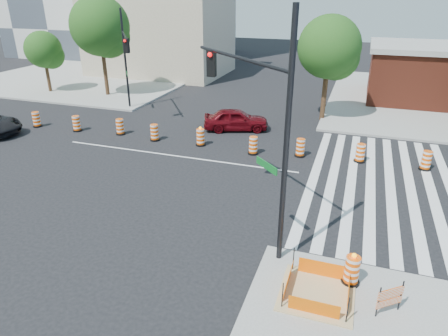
{
  "coord_description": "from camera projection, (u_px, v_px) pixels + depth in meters",
  "views": [
    {
      "loc": [
        9.42,
        -18.89,
        8.61
      ],
      "look_at": [
        4.18,
        -3.66,
        1.4
      ],
      "focal_mm": 32.0,
      "sensor_mm": 36.0,
      "label": 1
    }
  ],
  "objects": [
    {
      "name": "tree_north_a",
      "position": [
        44.0,
        52.0,
        35.1
      ],
      "size": [
        3.22,
        3.18,
        5.41
      ],
      "color": "#382314",
      "rests_on": "ground"
    },
    {
      "name": "median_drum_5",
      "position": [
        253.0,
        146.0,
        22.7
      ],
      "size": [
        0.6,
        0.6,
        1.02
      ],
      "color": "black",
      "rests_on": "ground"
    },
    {
      "name": "beige_midrise",
      "position": [
        160.0,
        26.0,
        43.13
      ],
      "size": [
        14.0,
        10.0,
        10.0
      ],
      "primitive_type": "cube",
      "color": "tan",
      "rests_on": "ground"
    },
    {
      "name": "ground",
      "position": [
        175.0,
        156.0,
        22.62
      ],
      "size": [
        120.0,
        120.0,
        0.0
      ],
      "primitive_type": "plane",
      "color": "black",
      "rests_on": "ground"
    },
    {
      "name": "excavation_pit",
      "position": [
        317.0,
        293.0,
        12.08
      ],
      "size": [
        2.2,
        2.2,
        0.9
      ],
      "color": "tan",
      "rests_on": "ground"
    },
    {
      "name": "median_drum_0",
      "position": [
        37.0,
        120.0,
        27.25
      ],
      "size": [
        0.6,
        0.6,
        1.02
      ],
      "color": "black",
      "rests_on": "ground"
    },
    {
      "name": "red_coupe",
      "position": [
        236.0,
        119.0,
        26.52
      ],
      "size": [
        4.58,
        3.04,
        1.45
      ],
      "primitive_type": "imported",
      "rotation": [
        0.0,
        0.0,
        1.91
      ],
      "color": "#54070D",
      "rests_on": "ground"
    },
    {
      "name": "signal_pole_nw",
      "position": [
        125.0,
        53.0,
        28.57
      ],
      "size": [
        3.24,
        4.61,
        7.29
      ],
      "rotation": [
        0.0,
        0.0,
        -0.96
      ],
      "color": "black",
      "rests_on": "ground"
    },
    {
      "name": "signal_pole_se",
      "position": [
        258.0,
        109.0,
        13.21
      ],
      "size": [
        4.56,
        4.36,
        8.16
      ],
      "rotation": [
        0.0,
        0.0,
        2.38
      ],
      "color": "black",
      "rests_on": "ground"
    },
    {
      "name": "pit_drum",
      "position": [
        352.0,
        271.0,
        12.4
      ],
      "size": [
        0.57,
        0.57,
        1.13
      ],
      "color": "black",
      "rests_on": "ground"
    },
    {
      "name": "median_drum_3",
      "position": [
        155.0,
        133.0,
        24.75
      ],
      "size": [
        0.6,
        0.6,
        1.02
      ],
      "color": "black",
      "rests_on": "ground"
    },
    {
      "name": "tree_north_c",
      "position": [
        330.0,
        51.0,
        27.0
      ],
      "size": [
        4.24,
        4.24,
        7.21
      ],
      "color": "#382314",
      "rests_on": "ground"
    },
    {
      "name": "sidewalk_nw",
      "position": [
        97.0,
        75.0,
        43.47
      ],
      "size": [
        22.0,
        22.0,
        0.15
      ],
      "primitive_type": "cube",
      "color": "gray",
      "rests_on": "ground"
    },
    {
      "name": "tree_north_b",
      "position": [
        101.0,
        30.0,
        33.11
      ],
      "size": [
        4.89,
        4.89,
        8.32
      ],
      "color": "#382314",
      "rests_on": "ground"
    },
    {
      "name": "median_drum_6",
      "position": [
        300.0,
        148.0,
        22.39
      ],
      "size": [
        0.6,
        0.6,
        1.02
      ],
      "color": "black",
      "rests_on": "ground"
    },
    {
      "name": "barricade",
      "position": [
        390.0,
        297.0,
        11.2
      ],
      "size": [
        0.71,
        0.57,
        1.02
      ],
      "rotation": [
        0.0,
        0.0,
        0.67
      ],
      "color": "#F15205",
      "rests_on": "ground"
    },
    {
      "name": "median_drum_7",
      "position": [
        360.0,
        154.0,
        21.66
      ],
      "size": [
        0.6,
        0.6,
        1.02
      ],
      "color": "black",
      "rests_on": "ground"
    },
    {
      "name": "median_drum_8",
      "position": [
        426.0,
        161.0,
        20.7
      ],
      "size": [
        0.6,
        0.6,
        1.02
      ],
      "color": "black",
      "rests_on": "ground"
    },
    {
      "name": "median_drum_2",
      "position": [
        120.0,
        127.0,
        25.8
      ],
      "size": [
        0.6,
        0.6,
        1.02
      ],
      "color": "black",
      "rests_on": "ground"
    },
    {
      "name": "median_drum_1",
      "position": [
        77.0,
        124.0,
        26.41
      ],
      "size": [
        0.6,
        0.6,
        1.02
      ],
      "color": "black",
      "rests_on": "ground"
    },
    {
      "name": "median_drum_4",
      "position": [
        201.0,
        138.0,
        23.96
      ],
      "size": [
        0.6,
        0.6,
        1.18
      ],
      "color": "black",
      "rests_on": "ground"
    },
    {
      "name": "crosswalk_east",
      "position": [
        380.0,
        184.0,
        19.36
      ],
      "size": [
        6.75,
        13.5,
        0.01
      ],
      "color": "silver",
      "rests_on": "ground"
    },
    {
      "name": "lane_centerline",
      "position": [
        175.0,
        156.0,
        22.61
      ],
      "size": [
        14.0,
        0.12,
        0.01
      ],
      "primitive_type": "cube",
      "color": "silver",
      "rests_on": "ground"
    }
  ]
}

